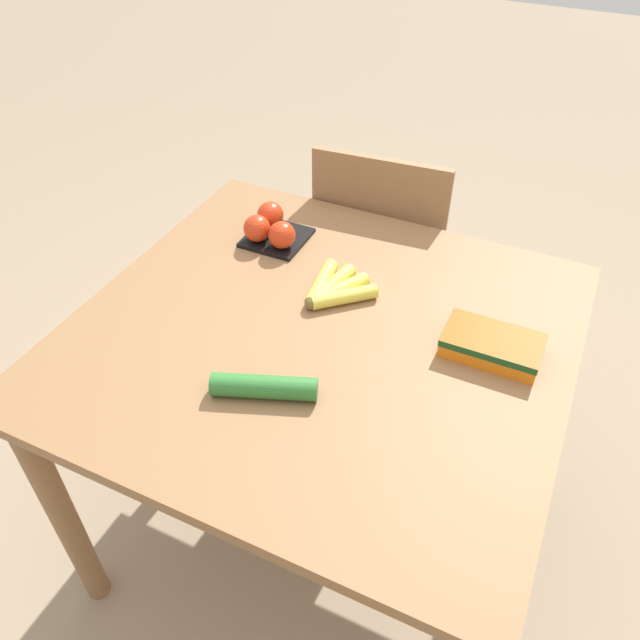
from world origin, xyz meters
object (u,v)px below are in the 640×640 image
(chair, at_px, (384,269))
(carrot_bag, at_px, (492,344))
(tomato_pack, at_px, (271,228))
(cucumber_near, at_px, (264,387))
(banana_bunch, at_px, (333,290))

(chair, bearing_deg, carrot_bag, 122.98)
(tomato_pack, distance_m, cucumber_near, 0.53)
(chair, distance_m, tomato_pack, 0.54)
(chair, xyz_separation_m, banana_bunch, (0.05, -0.53, 0.31))
(carrot_bag, xyz_separation_m, cucumber_near, (-0.37, -0.30, -0.00))
(carrot_bag, distance_m, cucumber_near, 0.47)
(cucumber_near, bearing_deg, chair, 93.92)
(banana_bunch, bearing_deg, carrot_bag, -5.59)
(banana_bunch, relative_size, tomato_pack, 1.12)
(tomato_pack, relative_size, cucumber_near, 0.73)
(tomato_pack, distance_m, carrot_bag, 0.63)
(banana_bunch, xyz_separation_m, carrot_bag, (0.37, -0.04, 0.01))
(banana_bunch, distance_m, tomato_pack, 0.27)
(chair, distance_m, cucumber_near, 0.92)
(carrot_bag, bearing_deg, chair, 127.17)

